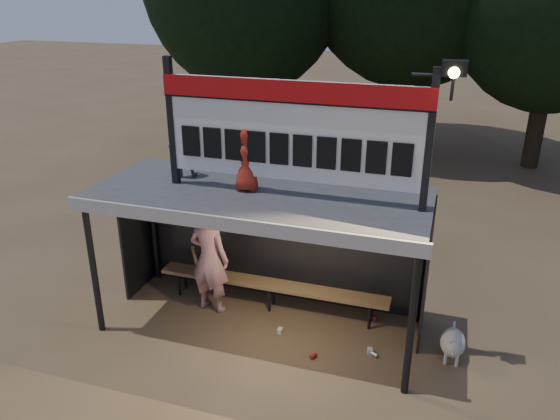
# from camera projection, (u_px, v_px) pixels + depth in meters

# --- Properties ---
(ground) EXTENTS (80.00, 80.00, 0.00)m
(ground) POSITION_uv_depth(u_px,v_px,m) (261.00, 325.00, 8.92)
(ground) COLOR brown
(ground) RESTS_ON ground
(player) EXTENTS (0.74, 0.53, 1.90)m
(player) POSITION_uv_depth(u_px,v_px,m) (209.00, 259.00, 9.01)
(player) COLOR silver
(player) RESTS_ON ground
(child_a) EXTENTS (0.56, 0.52, 0.93)m
(child_a) POSITION_uv_depth(u_px,v_px,m) (182.00, 147.00, 8.55)
(child_a) COLOR slate
(child_a) RESTS_ON dugout_shelter
(child_b) EXTENTS (0.48, 0.32, 0.96)m
(child_b) POSITION_uv_depth(u_px,v_px,m) (247.00, 159.00, 7.93)
(child_b) COLOR #AF291B
(child_b) RESTS_ON dugout_shelter
(dugout_shelter) EXTENTS (5.10, 2.08, 2.32)m
(dugout_shelter) POSITION_uv_depth(u_px,v_px,m) (265.00, 215.00, 8.43)
(dugout_shelter) COLOR #3E3E41
(dugout_shelter) RESTS_ON ground
(scoreboard_assembly) EXTENTS (4.10, 0.27, 1.99)m
(scoreboard_assembly) POSITION_uv_depth(u_px,v_px,m) (296.00, 128.00, 7.49)
(scoreboard_assembly) COLOR black
(scoreboard_assembly) RESTS_ON dugout_shelter
(bench) EXTENTS (4.00, 0.35, 0.48)m
(bench) POSITION_uv_depth(u_px,v_px,m) (271.00, 285.00, 9.24)
(bench) COLOR olive
(bench) RESTS_ON ground
(dog) EXTENTS (0.36, 0.81, 0.49)m
(dog) POSITION_uv_depth(u_px,v_px,m) (453.00, 343.00, 8.00)
(dog) COLOR beige
(dog) RESTS_ON ground
(bats) EXTENTS (0.47, 0.32, 0.84)m
(bats) POSITION_uv_depth(u_px,v_px,m) (207.00, 267.00, 9.85)
(bats) COLOR #996F47
(bats) RESTS_ON ground
(litter) EXTENTS (1.62, 1.38, 0.08)m
(litter) POSITION_uv_depth(u_px,v_px,m) (342.00, 341.00, 8.45)
(litter) COLOR #AD241D
(litter) RESTS_ON ground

